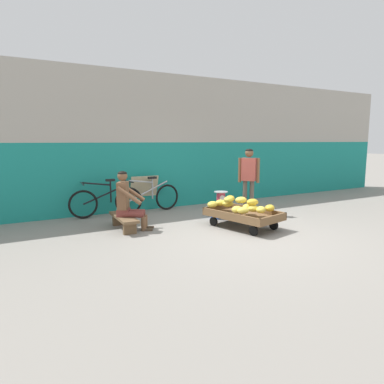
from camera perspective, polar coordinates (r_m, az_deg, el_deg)
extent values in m
plane|color=gray|center=(6.41, 8.74, -7.13)|extent=(80.00, 80.00, 0.00)
cube|color=#19847A|center=(9.02, -4.03, 2.86)|extent=(16.00, 0.30, 1.67)
cube|color=#A8A399|center=(9.01, -4.15, 13.53)|extent=(16.00, 0.30, 1.69)
cube|color=brown|center=(6.92, 8.42, -3.95)|extent=(1.15, 1.59, 0.05)
cube|color=brown|center=(6.61, 6.24, -3.84)|extent=(0.37, 1.41, 0.10)
cube|color=brown|center=(7.22, 10.44, -2.88)|extent=(0.37, 1.41, 0.10)
cube|color=brown|center=(7.36, 4.20, -2.54)|extent=(0.83, 0.23, 0.10)
cube|color=brown|center=(6.50, 13.23, -4.22)|extent=(0.83, 0.23, 0.10)
cylinder|color=black|center=(7.05, 3.58, -4.86)|extent=(0.09, 0.19, 0.18)
cylinder|color=black|center=(7.50, 6.92, -4.08)|extent=(0.09, 0.19, 0.18)
cylinder|color=black|center=(6.41, 10.11, -6.32)|extent=(0.09, 0.19, 0.18)
cylinder|color=black|center=(6.91, 13.31, -5.34)|extent=(0.09, 0.19, 0.18)
ellipsoid|color=yellow|center=(6.84, 9.06, -2.49)|extent=(0.30, 0.30, 0.13)
ellipsoid|color=yellow|center=(7.26, 4.72, -1.77)|extent=(0.24, 0.18, 0.13)
ellipsoid|color=gold|center=(7.16, 5.92, -1.94)|extent=(0.28, 0.24, 0.13)
ellipsoid|color=yellow|center=(6.60, 7.42, -2.85)|extent=(0.29, 0.25, 0.13)
ellipsoid|color=yellow|center=(6.52, 8.42, -3.01)|extent=(0.27, 0.22, 0.13)
ellipsoid|color=yellow|center=(7.07, 3.41, -2.04)|extent=(0.27, 0.23, 0.13)
ellipsoid|color=yellow|center=(6.73, 10.04, -2.68)|extent=(0.27, 0.22, 0.13)
ellipsoid|color=gold|center=(6.84, 12.70, -2.59)|extent=(0.30, 0.28, 0.13)
ellipsoid|color=yellow|center=(6.64, 11.28, -2.88)|extent=(0.30, 0.29, 0.13)
ellipsoid|color=gold|center=(6.74, 9.94, -1.65)|extent=(0.25, 0.20, 0.13)
ellipsoid|color=gold|center=(7.05, 6.32, -1.09)|extent=(0.30, 0.30, 0.13)
ellipsoid|color=yellow|center=(6.90, 8.09, -1.32)|extent=(0.26, 0.21, 0.13)
ellipsoid|color=gold|center=(6.94, 6.05, -1.26)|extent=(0.30, 0.28, 0.13)
cube|color=brown|center=(6.84, -11.20, -4.08)|extent=(0.34, 1.11, 0.05)
cube|color=brown|center=(7.24, -12.01, -4.52)|extent=(0.24, 0.09, 0.22)
cube|color=brown|center=(6.51, -10.23, -5.91)|extent=(0.24, 0.09, 0.22)
cylinder|color=brown|center=(6.88, -7.75, -4.86)|extent=(0.10, 0.10, 0.27)
cube|color=#4C3D2D|center=(6.90, -7.23, -5.80)|extent=(0.24, 0.19, 0.04)
cylinder|color=brown|center=(6.87, -9.43, -3.33)|extent=(0.41, 0.31, 0.13)
cylinder|color=brown|center=(6.71, -7.98, -5.21)|extent=(0.10, 0.10, 0.27)
cube|color=#4C3D2D|center=(6.73, -7.45, -6.17)|extent=(0.24, 0.19, 0.04)
cylinder|color=brown|center=(6.70, -9.70, -3.65)|extent=(0.41, 0.31, 0.13)
cube|color=brown|center=(6.82, -11.22, -3.30)|extent=(0.33, 0.35, 0.14)
cube|color=brown|center=(6.76, -11.30, -0.56)|extent=(0.32, 0.37, 0.52)
cylinder|color=brown|center=(6.92, -9.67, -0.10)|extent=(0.44, 0.30, 0.36)
cylinder|color=brown|center=(6.53, -10.31, -0.62)|extent=(0.44, 0.30, 0.36)
sphere|color=brown|center=(6.72, -11.40, 2.60)|extent=(0.19, 0.19, 0.19)
ellipsoid|color=black|center=(6.71, -11.41, 3.04)|extent=(0.17, 0.17, 0.09)
cube|color=#234CA8|center=(7.78, 4.75, -3.14)|extent=(0.36, 0.28, 0.30)
cylinder|color=#28282D|center=(7.75, 4.76, -1.95)|extent=(0.20, 0.20, 0.03)
cube|color=#C6384C|center=(7.73, 4.78, -0.96)|extent=(0.16, 0.10, 0.24)
cylinder|color=white|center=(7.68, 5.00, -1.02)|extent=(0.13, 0.01, 0.13)
cylinder|color=#B2B5BA|center=(7.71, 4.79, 0.03)|extent=(0.30, 0.30, 0.01)
torus|color=black|center=(7.99, -17.49, -1.97)|extent=(0.64, 0.10, 0.64)
torus|color=black|center=(8.17, -10.38, -1.48)|extent=(0.64, 0.10, 0.64)
cylinder|color=black|center=(8.03, -13.95, -0.32)|extent=(1.03, 0.12, 0.43)
cylinder|color=black|center=(8.05, -13.26, 0.01)|extent=(0.04, 0.04, 0.48)
cylinder|color=black|center=(7.97, -15.45, 1.29)|extent=(0.62, 0.08, 0.12)
cube|color=black|center=(8.01, -13.32, 1.92)|extent=(0.21, 0.12, 0.05)
cylinder|color=black|center=(7.92, -17.64, 1.31)|extent=(0.07, 0.48, 0.03)
torus|color=black|center=(8.16, -10.27, -1.50)|extent=(0.64, 0.12, 0.64)
torus|color=black|center=(8.63, -4.13, -0.84)|extent=(0.64, 0.12, 0.64)
cylinder|color=#9EA0A5|center=(8.35, -7.14, 0.19)|extent=(1.03, 0.14, 0.43)
cylinder|color=#9EA0A5|center=(8.39, -6.54, 0.52)|extent=(0.04, 0.04, 0.48)
cylinder|color=#9EA0A5|center=(8.22, -8.43, 1.73)|extent=(0.62, 0.10, 0.12)
cube|color=black|center=(8.36, -6.57, 2.35)|extent=(0.21, 0.12, 0.05)
cylinder|color=black|center=(8.09, -10.36, 1.71)|extent=(0.08, 0.48, 0.03)
cube|color=#C6B289|center=(8.63, -8.01, -0.17)|extent=(0.70, 0.30, 0.86)
cylinder|color=brown|center=(8.10, 9.80, -0.98)|extent=(0.10, 0.10, 0.80)
cylinder|color=brown|center=(8.13, 8.69, -0.92)|extent=(0.10, 0.10, 0.80)
cube|color=#B24C42|center=(8.04, 9.35, 3.70)|extent=(0.36, 0.37, 0.52)
cylinder|color=brown|center=(8.01, 10.84, 3.50)|extent=(0.07, 0.07, 0.56)
cylinder|color=brown|center=(8.07, 7.88, 3.61)|extent=(0.07, 0.07, 0.56)
sphere|color=brown|center=(8.02, 9.42, 6.37)|extent=(0.19, 0.19, 0.19)
ellipsoid|color=black|center=(8.01, 9.43, 6.74)|extent=(0.17, 0.17, 0.09)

